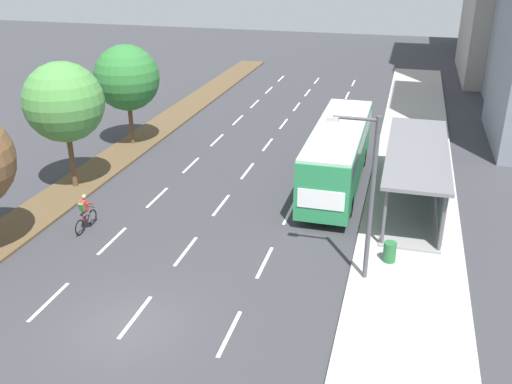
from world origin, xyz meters
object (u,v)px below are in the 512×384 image
at_px(bus, 338,150).
at_px(streetlight, 367,189).
at_px(median_tree_second, 64,102).
at_px(median_tree_third, 127,78).
at_px(cyclist, 85,214).
at_px(bus_shelter, 421,172).
at_px(trash_bin, 390,252).

xyz_separation_m(bus, streetlight, (2.17, -9.05, 1.82)).
distance_m(median_tree_second, median_tree_third, 7.26).
bearing_deg(median_tree_third, cyclist, -73.60).
bearing_deg(bus_shelter, median_tree_second, -172.22).
xyz_separation_m(cyclist, median_tree_third, (-3.35, 11.39, 3.59)).
bearing_deg(bus_shelter, cyclist, -155.90).
bearing_deg(trash_bin, bus, 112.88).
height_order(bus_shelter, median_tree_second, median_tree_second).
bearing_deg(trash_bin, median_tree_second, 167.79).
bearing_deg(streetlight, cyclist, 175.70).
distance_m(bus, median_tree_second, 14.35).
height_order(streetlight, trash_bin, streetlight).
xyz_separation_m(bus_shelter, bus, (-4.28, 1.53, 0.20)).
height_order(bus_shelter, cyclist, bus_shelter).
bearing_deg(bus, cyclist, -142.12).
distance_m(bus_shelter, median_tree_third, 18.85).
xyz_separation_m(bus, trash_bin, (3.20, -7.58, -1.49)).
xyz_separation_m(bus, cyclist, (-10.42, -8.10, -1.28)).
height_order(bus, streetlight, streetlight).
distance_m(bus, median_tree_third, 14.34).
distance_m(bus_shelter, streetlight, 8.07).
relative_size(median_tree_second, median_tree_third, 1.05).
height_order(cyclist, median_tree_second, median_tree_second).
bearing_deg(median_tree_third, bus, -13.41).
height_order(bus, cyclist, bus).
bearing_deg(median_tree_third, median_tree_second, -88.19).
bearing_deg(median_tree_second, trash_bin, -12.21).
xyz_separation_m(cyclist, median_tree_second, (-3.12, 4.14, 3.92)).
relative_size(bus, median_tree_third, 1.79).
distance_m(bus, trash_bin, 8.37).
distance_m(bus, cyclist, 13.26).
xyz_separation_m(median_tree_second, streetlight, (15.71, -5.09, -0.82)).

